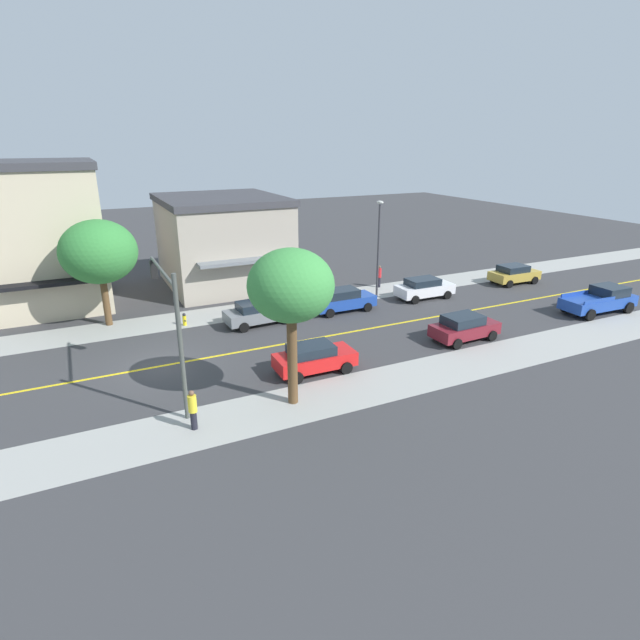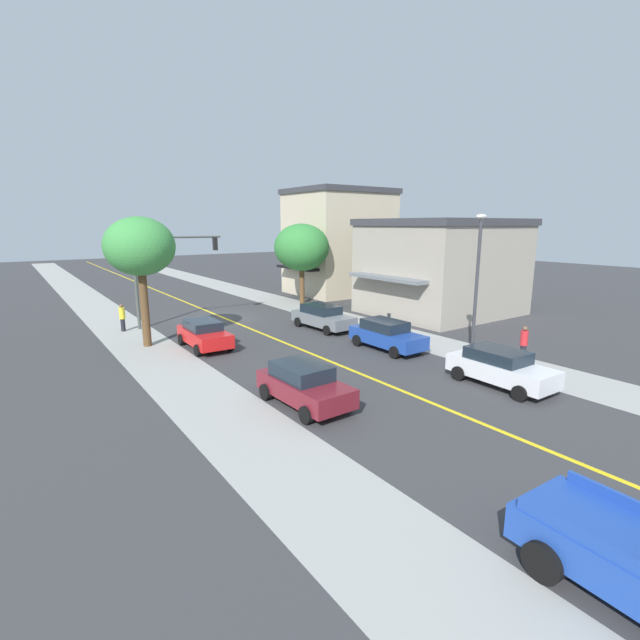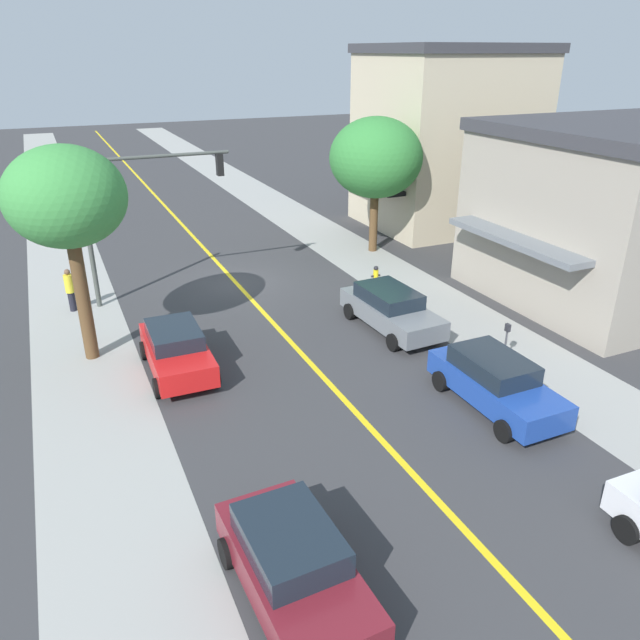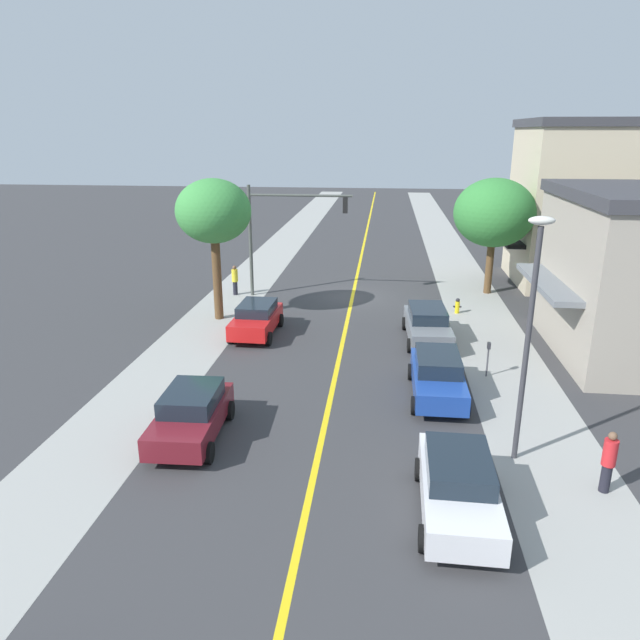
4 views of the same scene
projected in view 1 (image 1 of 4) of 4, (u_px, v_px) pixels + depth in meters
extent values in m
plane|color=#38383A|center=(159.00, 366.00, 27.17)|extent=(140.00, 140.00, 0.00)
cube|color=#9E9E99|center=(141.00, 326.00, 33.07)|extent=(3.47, 126.00, 0.01)
cube|color=#9E9E99|center=(187.00, 430.00, 21.26)|extent=(3.47, 126.00, 0.01)
cube|color=yellow|center=(159.00, 366.00, 27.17)|extent=(0.20, 126.00, 0.00)
cube|color=beige|center=(43.00, 239.00, 35.81)|extent=(8.76, 7.68, 9.62)
cube|color=#38383D|center=(29.00, 164.00, 34.10)|extent=(9.06, 7.98, 0.50)
cube|color=black|center=(47.00, 284.00, 32.33)|extent=(1.09, 5.84, 0.24)
cube|color=#A39989|center=(223.00, 244.00, 41.64)|extent=(10.32, 8.99, 6.67)
cube|color=#38383D|center=(220.00, 199.00, 40.43)|extent=(10.62, 9.29, 0.50)
cube|color=slate|center=(245.00, 261.00, 36.85)|extent=(1.17, 6.83, 0.24)
cylinder|color=brown|center=(292.00, 361.00, 22.81)|extent=(0.46, 0.46, 4.19)
ellipsoid|color=#3D8E42|center=(291.00, 285.00, 21.63)|extent=(3.76, 3.76, 3.19)
cylinder|color=brown|center=(106.00, 302.00, 32.75)|extent=(0.43, 0.43, 3.09)
ellipsoid|color=#337F38|center=(99.00, 252.00, 31.64)|extent=(4.69, 4.69, 3.98)
cylinder|color=yellow|center=(185.00, 321.00, 33.05)|extent=(0.24, 0.24, 0.66)
sphere|color=#232328|center=(184.00, 315.00, 32.92)|extent=(0.22, 0.22, 0.22)
cylinder|color=#232328|center=(184.00, 319.00, 33.19)|extent=(0.10, 0.10, 0.10)
cylinder|color=#232328|center=(185.00, 321.00, 32.90)|extent=(0.10, 0.10, 0.10)
cylinder|color=#4C4C51|center=(303.00, 299.00, 36.68)|extent=(0.07, 0.07, 1.18)
cube|color=#2D2D33|center=(303.00, 289.00, 36.44)|extent=(0.12, 0.18, 0.26)
cylinder|color=#474C47|center=(181.00, 349.00, 21.09)|extent=(0.20, 0.20, 6.49)
cylinder|color=#474C47|center=(162.00, 271.00, 22.69)|extent=(5.92, 0.14, 0.14)
cube|color=black|center=(154.00, 269.00, 25.03)|extent=(0.26, 0.32, 0.90)
sphere|color=red|center=(153.00, 263.00, 24.93)|extent=(0.20, 0.20, 0.20)
sphere|color=yellow|center=(154.00, 269.00, 25.03)|extent=(0.20, 0.20, 0.20)
sphere|color=green|center=(155.00, 275.00, 25.13)|extent=(0.20, 0.20, 0.20)
cylinder|color=#38383D|center=(378.00, 252.00, 38.13)|extent=(0.16, 0.16, 6.98)
ellipsoid|color=silver|center=(380.00, 202.00, 36.91)|extent=(0.70, 0.36, 0.24)
cube|color=red|center=(315.00, 360.00, 26.35)|extent=(1.88, 4.22, 0.72)
cube|color=#19232D|center=(311.00, 350.00, 26.07)|extent=(1.62, 2.29, 0.49)
cylinder|color=black|center=(331.00, 355.00, 27.79)|extent=(0.23, 0.64, 0.64)
cylinder|color=black|center=(346.00, 368.00, 26.26)|extent=(0.23, 0.64, 0.64)
cylinder|color=black|center=(284.00, 364.00, 26.70)|extent=(0.23, 0.64, 0.64)
cylinder|color=black|center=(297.00, 378.00, 25.16)|extent=(0.23, 0.64, 0.64)
cube|color=#B29338|center=(514.00, 275.00, 42.61)|extent=(2.00, 4.20, 0.71)
cube|color=#19232D|center=(513.00, 268.00, 42.32)|extent=(1.72, 2.29, 0.53)
cylinder|color=black|center=(518.00, 275.00, 44.08)|extent=(0.24, 0.65, 0.64)
cylinder|color=black|center=(535.00, 280.00, 42.45)|extent=(0.24, 0.65, 0.64)
cylinder|color=black|center=(493.00, 279.00, 43.00)|extent=(0.24, 0.65, 0.64)
cylinder|color=black|center=(510.00, 284.00, 41.38)|extent=(0.24, 0.65, 0.64)
cube|color=slate|center=(261.00, 314.00, 33.23)|extent=(2.06, 4.81, 0.71)
cube|color=#19232D|center=(258.00, 305.00, 32.91)|extent=(1.74, 2.63, 0.54)
cylinder|color=black|center=(277.00, 311.00, 34.81)|extent=(0.25, 0.65, 0.64)
cylinder|color=black|center=(289.00, 319.00, 33.29)|extent=(0.25, 0.65, 0.64)
cylinder|color=black|center=(234.00, 319.00, 33.40)|extent=(0.25, 0.65, 0.64)
cylinder|color=black|center=(244.00, 327.00, 31.88)|extent=(0.25, 0.65, 0.64)
cube|color=silver|center=(425.00, 289.00, 38.58)|extent=(1.89, 4.48, 0.74)
cube|color=#19232D|center=(423.00, 282.00, 38.28)|extent=(1.64, 2.43, 0.50)
cylinder|color=black|center=(433.00, 289.00, 40.06)|extent=(0.23, 0.64, 0.64)
cylinder|color=black|center=(447.00, 295.00, 38.51)|extent=(0.23, 0.64, 0.64)
cylinder|color=black|center=(401.00, 293.00, 38.89)|extent=(0.23, 0.64, 0.64)
cylinder|color=black|center=(415.00, 300.00, 37.34)|extent=(0.23, 0.64, 0.64)
cube|color=#1E429E|center=(343.00, 302.00, 35.72)|extent=(1.79, 4.52, 0.73)
cube|color=#19232D|center=(340.00, 293.00, 35.41)|extent=(1.57, 2.44, 0.55)
cylinder|color=black|center=(355.00, 300.00, 37.21)|extent=(0.22, 0.64, 0.64)
cylinder|color=black|center=(368.00, 307.00, 35.71)|extent=(0.22, 0.64, 0.64)
cylinder|color=black|center=(319.00, 306.00, 35.97)|extent=(0.22, 0.64, 0.64)
cylinder|color=black|center=(330.00, 313.00, 34.47)|extent=(0.22, 0.64, 0.64)
cube|color=maroon|center=(465.00, 329.00, 30.56)|extent=(1.97, 4.23, 0.72)
cube|color=#19232D|center=(463.00, 320.00, 30.26)|extent=(1.68, 2.31, 0.55)
cylinder|color=black|center=(470.00, 326.00, 32.05)|extent=(0.24, 0.65, 0.64)
cylinder|color=black|center=(492.00, 336.00, 30.53)|extent=(0.24, 0.65, 0.64)
cylinder|color=black|center=(436.00, 334.00, 30.84)|extent=(0.24, 0.65, 0.64)
cylinder|color=black|center=(457.00, 344.00, 29.32)|extent=(0.24, 0.65, 0.64)
cube|color=#1E429E|center=(598.00, 302.00, 35.36)|extent=(2.20, 5.60, 0.75)
cube|color=#19232D|center=(610.00, 290.00, 35.50)|extent=(1.91, 2.06, 0.66)
cube|color=#1E429E|center=(577.00, 293.00, 35.56)|extent=(0.21, 2.88, 0.24)
cube|color=#1E429E|center=(600.00, 301.00, 33.98)|extent=(0.21, 2.88, 0.24)
cylinder|color=black|center=(603.00, 300.00, 37.06)|extent=(0.31, 0.81, 0.80)
cylinder|color=black|center=(628.00, 308.00, 35.34)|extent=(0.31, 0.81, 0.80)
cylinder|color=black|center=(565.00, 306.00, 35.63)|extent=(0.31, 0.81, 0.80)
cylinder|color=black|center=(590.00, 315.00, 33.91)|extent=(0.31, 0.81, 0.80)
cylinder|color=black|center=(194.00, 420.00, 21.21)|extent=(0.27, 0.27, 0.81)
cylinder|color=yellow|center=(192.00, 404.00, 20.94)|extent=(0.36, 0.36, 0.74)
sphere|color=brown|center=(191.00, 393.00, 20.78)|extent=(0.23, 0.23, 0.23)
cylinder|color=black|center=(379.00, 282.00, 41.55)|extent=(0.27, 0.27, 0.82)
cylinder|color=red|center=(379.00, 273.00, 41.28)|extent=(0.37, 0.37, 0.75)
sphere|color=brown|center=(379.00, 267.00, 41.12)|extent=(0.23, 0.23, 0.23)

